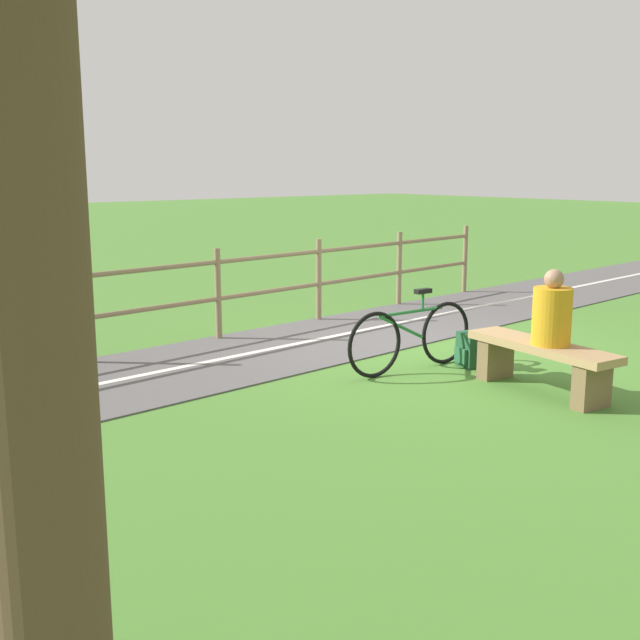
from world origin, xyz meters
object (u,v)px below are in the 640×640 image
bicycle (411,337)px  backpack (470,350)px  bench (541,358)px  person_seated (552,313)px

bicycle → backpack: bearing=158.2°
bench → person_seated: person_seated is taller
backpack → person_seated: bearing=167.0°
bench → person_seated: bearing=180.0°
bench → backpack: bench is taller
bench → bicycle: bearing=22.8°
person_seated → backpack: bearing=-4.8°
person_seated → backpack: 1.37m
backpack → bench: bearing=166.6°
bicycle → backpack: 0.72m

